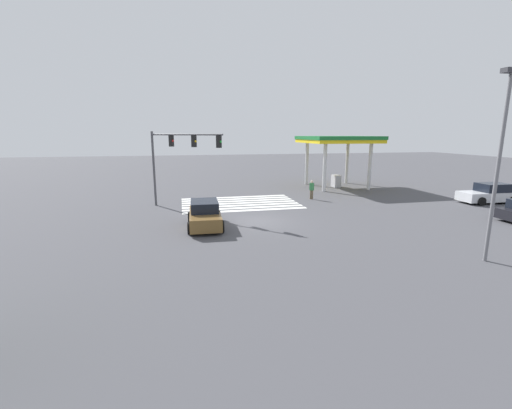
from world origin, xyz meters
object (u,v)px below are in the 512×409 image
car_2 (489,194)px  car_1 (205,215)px  pedestrian (312,189)px  street_light_pole_a (500,151)px  traffic_signal_mast (176,151)px

car_2 → car_1: bearing=8.4°
car_1 → pedestrian: (-9.98, -7.32, 0.17)m
car_2 → street_light_pole_a: street_light_pole_a is taller
car_1 → pedestrian: bearing=128.2°
traffic_signal_mast → street_light_pole_a: size_ratio=0.71×
traffic_signal_mast → pedestrian: (-11.62, -1.60, -3.52)m
traffic_signal_mast → car_1: 7.00m
car_1 → car_2: bearing=98.1°
car_1 → pedestrian: 12.38m
traffic_signal_mast → pedestrian: size_ratio=3.54×
traffic_signal_mast → car_1: traffic_signal_mast is taller
traffic_signal_mast → pedestrian: traffic_signal_mast is taller
car_2 → pedestrian: size_ratio=2.94×
traffic_signal_mast → car_2: (-25.76, 3.14, -3.69)m
traffic_signal_mast → car_1: (-1.64, 5.72, -3.69)m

